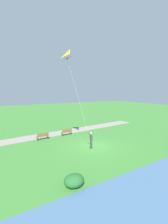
# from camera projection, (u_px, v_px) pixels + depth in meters

# --- Properties ---
(ground_plane) EXTENTS (120.00, 120.00, 0.00)m
(ground_plane) POSITION_uv_depth(u_px,v_px,m) (92.00, 146.00, 17.83)
(ground_plane) COLOR #3D7F33
(walkway_path) EXTENTS (4.57, 32.09, 0.02)m
(walkway_path) POSITION_uv_depth(u_px,v_px,m) (52.00, 134.00, 22.83)
(walkway_path) COLOR gray
(walkway_path) RESTS_ON ground
(person_kite_flyer) EXTENTS (0.49, 0.63, 1.83)m
(person_kite_flyer) POSITION_uv_depth(u_px,v_px,m) (91.00, 139.00, 17.23)
(person_kite_flyer) COLOR #232328
(person_kite_flyer) RESTS_ON ground
(flying_kite) EXTENTS (1.82, 2.06, 8.42)m
(flying_kite) POSITION_uv_depth(u_px,v_px,m) (70.00, 55.00, 15.76)
(flying_kite) COLOR yellow
(park_bench_near_walkway) EXTENTS (0.54, 1.53, 0.88)m
(park_bench_near_walkway) POSITION_uv_depth(u_px,v_px,m) (67.00, 132.00, 22.29)
(park_bench_near_walkway) COLOR brown
(park_bench_near_walkway) RESTS_ON ground
(park_bench_far_walkway) EXTENTS (0.54, 1.53, 0.88)m
(park_bench_far_walkway) POSITION_uv_depth(u_px,v_px,m) (43.00, 136.00, 20.25)
(park_bench_far_walkway) COLOR brown
(park_bench_far_walkway) RESTS_ON ground
(lakeside_shrub) EXTENTS (1.18, 1.35, 0.82)m
(lakeside_shrub) POSITION_uv_depth(u_px,v_px,m) (74.00, 181.00, 10.31)
(lakeside_shrub) COLOR #236028
(lakeside_shrub) RESTS_ON ground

